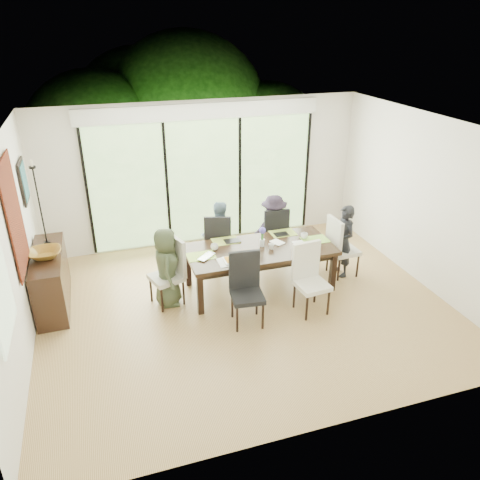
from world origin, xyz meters
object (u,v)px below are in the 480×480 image
object	(u,v)px
table_top	(260,249)
chair_near_right	(313,280)
person_left_end	(167,267)
sideboard	(51,279)
vase	(262,243)
bowl	(45,253)
laptop	(209,257)
cup_a	(214,247)
chair_right_end	(344,246)
chair_far_left	(218,240)
person_far_right	(273,229)
chair_near_left	(247,291)
person_far_left	(219,236)
cup_b	(271,247)
person_right_end	(344,241)
chair_left_end	(166,273)
chair_far_right	(273,233)
cup_c	(304,236)

from	to	relation	value
table_top	chair_near_right	size ratio (longest dim) A/B	2.18
person_left_end	sideboard	distance (m)	1.76
vase	bowl	world-z (taller)	bowl
laptop	cup_a	xyz separation A→B (m)	(0.15, 0.25, 0.03)
chair_right_end	chair_far_left	distance (m)	2.13
laptop	person_far_right	bearing A→B (deg)	-8.22
person_far_right	cup_a	size ratio (longest dim) A/B	10.40
chair_near_left	person_far_left	size ratio (longest dim) A/B	0.85
chair_near_right	person_far_left	xyz separation A→B (m)	(-0.95, 1.70, 0.09)
cup_a	cup_b	distance (m)	0.89
table_top	cup_b	xyz separation A→B (m)	(0.15, -0.10, 0.07)
chair_near_right	person_right_end	xyz separation A→B (m)	(0.98, 0.87, 0.09)
person_left_end	cup_b	distance (m)	1.64
chair_near_left	person_left_end	size ratio (longest dim) A/B	0.85
chair_near_left	laptop	distance (m)	0.87
person_right_end	person_far_left	xyz separation A→B (m)	(-1.93, 0.83, 0.00)
sideboard	bowl	bearing A→B (deg)	-90.00
chair_left_end	chair_near_left	size ratio (longest dim) A/B	1.00
chair_right_end	sideboard	distance (m)	4.68
chair_right_end	chair_near_left	world-z (taller)	same
chair_far_left	chair_near_right	size ratio (longest dim) A/B	1.00
chair_right_end	person_far_left	size ratio (longest dim) A/B	0.85
chair_far_right	cup_b	bearing A→B (deg)	72.52
cup_b	chair_far_right	bearing A→B (deg)	67.17
chair_left_end	bowl	bearing A→B (deg)	-121.78
chair_near_right	vase	distance (m)	1.05
chair_near_left	sideboard	world-z (taller)	chair_near_left
person_left_end	cup_a	bearing A→B (deg)	-70.88
chair_near_left	laptop	xyz separation A→B (m)	(-0.35, 0.77, 0.21)
person_left_end	vase	distance (m)	1.54
chair_right_end	chair_near_right	xyz separation A→B (m)	(-1.00, -0.87, 0.00)
chair_left_end	bowl	xyz separation A→B (m)	(-1.65, 0.40, 0.38)
person_far_left	cup_c	bearing A→B (deg)	148.16
sideboard	person_left_end	bearing A→B (deg)	-16.80
cup_b	table_top	bearing A→B (deg)	146.31
vase	laptop	distance (m)	0.91
person_left_end	bowl	xyz separation A→B (m)	(-1.67, 0.40, 0.29)
person_right_end	chair_far_right	bearing A→B (deg)	-133.52
chair_left_end	chair_far_left	xyz separation A→B (m)	(1.05, 0.85, 0.00)
chair_far_right	person_left_end	distance (m)	2.20
person_far_right	sideboard	distance (m)	3.72
table_top	cup_c	size ratio (longest dim) A/B	19.35
vase	sideboard	xyz separation A→B (m)	(-3.20, 0.45, -0.35)
chair_far_right	person_right_end	size ratio (longest dim) A/B	0.85
table_top	chair_near_right	world-z (taller)	chair_near_right
table_top	laptop	xyz separation A→B (m)	(-0.85, -0.10, 0.04)
chair_far_left	chair_far_right	distance (m)	1.00
person_left_end	vase	bearing A→B (deg)	-79.89
chair_far_right	person_far_left	world-z (taller)	person_far_left
chair_near_right	person_far_left	distance (m)	1.95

